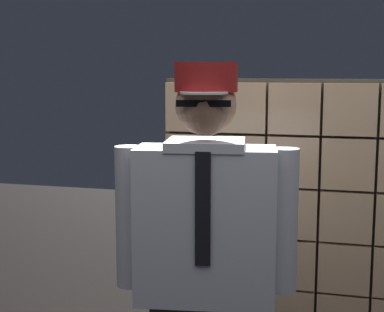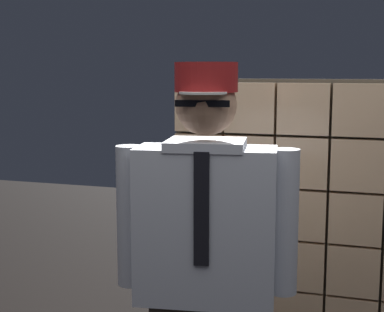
{
  "view_description": "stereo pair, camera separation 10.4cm",
  "coord_description": "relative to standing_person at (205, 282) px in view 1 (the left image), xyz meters",
  "views": [
    {
      "loc": [
        0.25,
        -1.75,
        1.73
      ],
      "look_at": [
        -0.29,
        0.32,
        1.41
      ],
      "focal_mm": 54.37,
      "sensor_mm": 36.0,
      "label": 1
    },
    {
      "loc": [
        0.35,
        -1.72,
        1.73
      ],
      "look_at": [
        -0.29,
        0.32,
        1.41
      ],
      "focal_mm": 54.37,
      "sensor_mm": 36.0,
      "label": 2
    }
  ],
  "objects": [
    {
      "name": "glass_block_wall",
      "position": [
        0.25,
        0.98,
        -0.09
      ],
      "size": [
        1.43,
        0.1,
        1.71
      ],
      "color": "#E0B78C",
      "rests_on": "ground"
    },
    {
      "name": "standing_person",
      "position": [
        0.0,
        0.0,
        0.0
      ],
      "size": [
        0.71,
        0.34,
        1.76
      ],
      "rotation": [
        0.0,
        0.0,
        0.15
      ],
      "color": "#382D23",
      "rests_on": "ground"
    }
  ]
}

